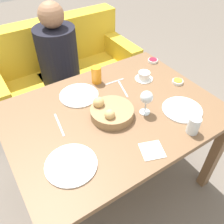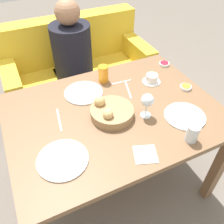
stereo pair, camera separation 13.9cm
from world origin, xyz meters
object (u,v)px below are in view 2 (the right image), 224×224
Objects in this scene: jam_bowl_honey at (186,87)px; plate_near_left at (63,160)px; couch at (78,76)px; napkin at (144,155)px; plate_far_center at (84,93)px; juice_glass at (103,74)px; spoon_coffee at (121,82)px; seated_person at (75,71)px; jam_bowl_berry at (164,64)px; knife_silver at (59,120)px; plate_near_right at (185,116)px; fork_silver at (128,90)px; water_tumbler at (192,133)px; bread_basket at (111,112)px; coffee_cup at (152,79)px; wine_glass at (147,101)px.

plate_near_left is at bearing -166.87° from jam_bowl_honey.
napkin is (-0.12, -1.47, 0.45)m from couch.
couch is 1.00m from plate_far_center.
juice_glass is 0.14m from spoon_coffee.
seated_person is 14.81× the size of jam_bowl_berry.
knife_silver is at bearing -160.05° from spoon_coffee.
fork_silver is (-0.18, 0.38, -0.00)m from plate_near_right.
seated_person reaches higher than jam_bowl_berry.
plate_far_center is at bearing 99.46° from napkin.
couch is at bearing 96.05° from water_tumbler.
jam_bowl_berry reaches higher than plate_far_center.
plate_near_right is at bearing 61.41° from water_tumbler.
jam_bowl_honey reaches higher than spoon_coffee.
bread_basket is at bearing -127.14° from spoon_coffee.
water_tumbler reaches higher than coffee_cup.
couch is 7.45× the size of fork_silver.
wine_glass reaches higher than couch.
jam_bowl_honey is (0.47, -0.32, -0.05)m from juice_glass.
wine_glass reaches higher than jam_bowl_berry.
water_tumbler reaches higher than jam_bowl_honey.
spoon_coffee is (-0.00, 0.10, 0.00)m from fork_silver.
plate_near_left is 1.01× the size of plate_far_center.
bread_basket is 1.00× the size of plate_near_left.
plate_near_right reaches higher than napkin.
coffee_cup reaches higher than jam_bowl_honey.
juice_glass is 0.81× the size of spoon_coffee.
coffee_cup is (0.26, -0.94, 0.47)m from couch.
juice_glass is 0.81× the size of napkin.
fork_silver is 1.29× the size of napkin.
water_tumbler is at bearing -3.87° from napkin.
couch is at bearing 111.00° from jam_bowl_honey.
wine_glass reaches higher than napkin.
coffee_cup is 1.66× the size of jam_bowl_berry.
bread_basket is at bearing 153.63° from plate_near_right.
fork_silver is at bearing -56.50° from juice_glass.
plate_near_right reaches higher than fork_silver.
couch is 5.59× the size of plate_far_center.
napkin is (0.03, -0.33, -0.03)m from bread_basket.
spoon_coffee is at bearing 39.73° from plate_near_left.
plate_near_right is (0.74, -0.01, 0.00)m from plate_near_left.
plate_near_right is 1.65× the size of spoon_coffee.
jam_bowl_berry is 1.00× the size of jam_bowl_honey.
bread_basket is at bearing -97.39° from couch.
fork_silver is 1.30× the size of spoon_coffee.
jam_bowl_berry is at bearing 28.78° from plate_near_left.
coffee_cup is at bearing 25.59° from bread_basket.
napkin is (-0.38, -0.53, -0.02)m from coffee_cup.
jam_bowl_berry is (0.31, 0.70, -0.04)m from water_tumbler.
juice_glass is at bearing 100.72° from wine_glass.
wine_glass is 0.82× the size of fork_silver.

